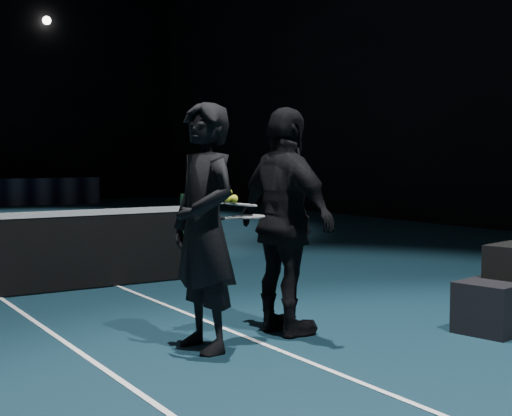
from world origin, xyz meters
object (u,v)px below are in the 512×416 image
at_px(racket_upper, 242,205).
at_px(player_a, 204,227).
at_px(tennis_balls, 230,197).
at_px(racket_lower, 249,217).
at_px(player_b, 286,222).

bearing_deg(racket_upper, player_a, -178.29).
relative_size(player_a, tennis_balls, 16.68).
bearing_deg(player_a, racket_lower, 90.79).
distance_m(racket_lower, tennis_balls, 0.26).
xyz_separation_m(player_a, tennis_balls, (0.25, 0.02, 0.24)).
height_order(player_b, tennis_balls, player_b).
distance_m(racket_upper, tennis_balls, 0.17).
xyz_separation_m(racket_lower, tennis_balls, (-0.19, -0.01, 0.17)).
relative_size(racket_upper, tennis_balls, 5.67).
height_order(player_a, player_b, same).
bearing_deg(player_b, tennis_balls, 89.27).
relative_size(player_b, tennis_balls, 16.68).
distance_m(player_a, tennis_balls, 0.35).
xyz_separation_m(player_a, racket_upper, (0.40, 0.07, 0.17)).
distance_m(player_b, racket_lower, 0.40).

